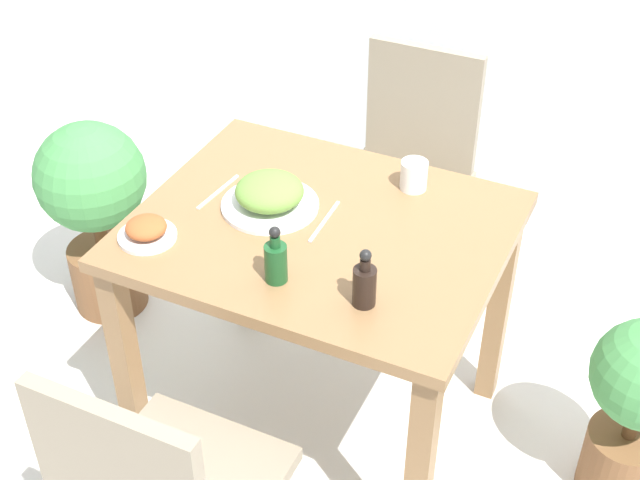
# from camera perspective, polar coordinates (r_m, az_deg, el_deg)

# --- Properties ---
(ground_plane) EXTENTS (16.00, 16.00, 0.00)m
(ground_plane) POSITION_cam_1_polar(r_m,az_deg,el_deg) (2.86, 0.00, -11.46)
(ground_plane) COLOR silver
(dining_table) EXTENTS (0.97, 0.79, 0.76)m
(dining_table) POSITION_cam_1_polar(r_m,az_deg,el_deg) (2.42, 0.00, -1.38)
(dining_table) COLOR olive
(dining_table) RESTS_ON ground_plane
(chair_far) EXTENTS (0.42, 0.42, 0.89)m
(chair_far) POSITION_cam_1_polar(r_m,az_deg,el_deg) (3.10, 5.67, 4.87)
(chair_far) COLOR gray
(chair_far) RESTS_ON ground_plane
(food_plate) EXTENTS (0.27, 0.27, 0.09)m
(food_plate) POSITION_cam_1_polar(r_m,az_deg,el_deg) (2.39, -3.25, 2.93)
(food_plate) COLOR white
(food_plate) RESTS_ON dining_table
(side_plate) EXTENTS (0.15, 0.15, 0.06)m
(side_plate) POSITION_cam_1_polar(r_m,az_deg,el_deg) (2.33, -11.04, 0.61)
(side_plate) COLOR white
(side_plate) RESTS_ON dining_table
(drink_cup) EXTENTS (0.08, 0.08, 0.08)m
(drink_cup) POSITION_cam_1_polar(r_m,az_deg,el_deg) (2.48, 6.03, 4.15)
(drink_cup) COLOR white
(drink_cup) RESTS_ON dining_table
(sauce_bottle) EXTENTS (0.06, 0.06, 0.16)m
(sauce_bottle) POSITION_cam_1_polar(r_m,az_deg,el_deg) (2.13, -2.80, -1.32)
(sauce_bottle) COLOR #194C23
(sauce_bottle) RESTS_ON dining_table
(condiment_bottle) EXTENTS (0.06, 0.06, 0.16)m
(condiment_bottle) POSITION_cam_1_polar(r_m,az_deg,el_deg) (2.06, 2.86, -2.81)
(condiment_bottle) COLOR black
(condiment_bottle) RESTS_ON dining_table
(fork_utensil) EXTENTS (0.03, 0.19, 0.00)m
(fork_utensil) POSITION_cam_1_polar(r_m,az_deg,el_deg) (2.48, -6.54, 3.08)
(fork_utensil) COLOR silver
(fork_utensil) RESTS_ON dining_table
(spoon_utensil) EXTENTS (0.02, 0.19, 0.00)m
(spoon_utensil) POSITION_cam_1_polar(r_m,az_deg,el_deg) (2.35, 0.29, 1.20)
(spoon_utensil) COLOR silver
(spoon_utensil) RESTS_ON dining_table
(potted_plant_left) EXTENTS (0.37, 0.37, 0.73)m
(potted_plant_left) POSITION_cam_1_polar(r_m,az_deg,el_deg) (3.09, -14.22, 2.36)
(potted_plant_left) COLOR brown
(potted_plant_left) RESTS_ON ground_plane
(potted_plant_right) EXTENTS (0.30, 0.30, 0.61)m
(potted_plant_right) POSITION_cam_1_polar(r_m,az_deg,el_deg) (2.57, 19.75, -9.69)
(potted_plant_right) COLOR brown
(potted_plant_right) RESTS_ON ground_plane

